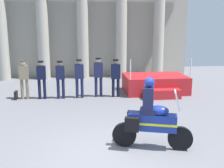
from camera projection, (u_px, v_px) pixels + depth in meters
ground_plane at (112, 156)px, 6.81m from camera, size 28.00×28.00×0.00m
colonnade_backdrop at (82, 15)px, 16.48m from camera, size 13.34×1.52×6.99m
reviewing_stand at (155, 84)px, 13.14m from camera, size 2.91×2.46×1.72m
officer_in_row_0 at (24, 76)px, 11.82m from camera, size 0.39×0.24×1.70m
officer_in_row_1 at (41, 77)px, 11.85m from camera, size 0.39×0.24×1.67m
officer_in_row_2 at (60, 77)px, 11.90m from camera, size 0.39×0.24×1.66m
officer_in_row_3 at (79, 75)px, 12.02m from camera, size 0.39×0.24×1.71m
officer_in_row_4 at (98, 74)px, 12.20m from camera, size 0.39×0.24×1.76m
officer_in_row_5 at (116, 75)px, 12.19m from camera, size 0.39×0.24×1.70m
motorcycle_with_rider at (150, 119)px, 7.11m from camera, size 2.03×0.93×1.90m
briefcase_on_ground at (16, 95)px, 11.93m from camera, size 0.10×0.32×0.36m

